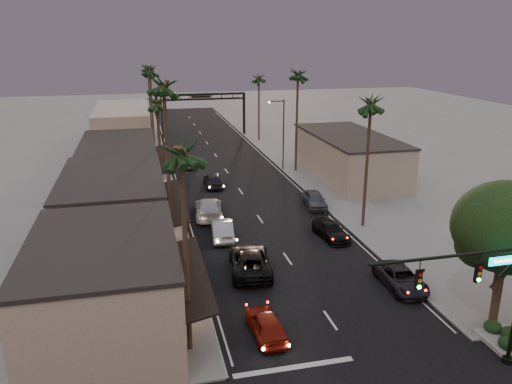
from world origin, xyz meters
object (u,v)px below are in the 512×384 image
oncoming_red (266,324)px  oncoming_pickup (250,261)px  oncoming_silver (222,229)px  palm_lb (163,82)px  corner_tree (509,231)px  palm_far (148,66)px  curbside_near (401,278)px  palm_la (181,146)px  palm_rc (259,76)px  curbside_black (331,230)px  palm_lc (157,100)px  palm_rb (298,71)px  palm_ld (150,68)px  streetlight_right (281,129)px  palm_ra (371,99)px  arch (201,104)px  traffic_signal (489,280)px  streetlight_left (164,117)px

oncoming_red → oncoming_pickup: 8.18m
oncoming_pickup → oncoming_silver: size_ratio=1.25×
palm_lb → oncoming_silver: palm_lb is taller
corner_tree → oncoming_silver: corner_tree is taller
palm_far → curbside_near: (14.50, -65.17, -10.75)m
palm_la → oncoming_red: bearing=5.0°
oncoming_red → curbside_near: 10.95m
palm_rc → curbside_black: size_ratio=2.59×
palm_lb → palm_rc: size_ratio=1.25×
palm_lc → oncoming_pickup: palm_lc is taller
palm_rb → palm_rc: (0.00, 20.00, -1.95)m
palm_ld → palm_far: 23.02m
palm_lc → oncoming_silver: (4.37, -11.69, -9.66)m
palm_rb → palm_far: 37.98m
streetlight_right → palm_ra: (1.68, -21.00, 6.11)m
arch → palm_rb: size_ratio=1.07×
traffic_signal → arch: (-5.69, 66.00, 0.45)m
palm_rb → oncoming_silver: (-12.83, -19.69, -11.61)m
streetlight_right → palm_ra: 21.94m
streetlight_right → curbside_near: streetlight_right is taller
streetlight_right → curbside_near: (-0.72, -32.17, -4.64)m
corner_tree → streetlight_left: bearing=108.0°
traffic_signal → oncoming_red: bearing=151.4°
streetlight_right → streetlight_left: size_ratio=1.00×
palm_lc → curbside_black: palm_lc is taller
traffic_signal → palm_rb: palm_rb is taller
palm_la → palm_rc: size_ratio=1.08×
palm_rb → curbside_near: palm_rb is taller
palm_far → palm_lb: bearing=-90.3°
palm_la → curbside_black: (13.38, 13.19, -10.76)m
traffic_signal → palm_la: bearing=160.7°
traffic_signal → palm_far: (-13.99, 74.00, 6.36)m
palm_far → oncoming_red: (4.10, -68.61, -10.71)m
oncoming_silver → palm_rb: bearing=-117.5°
palm_ld → curbside_near: 46.20m
streetlight_right → palm_lb: 28.89m
oncoming_pickup → curbside_black: 9.34m
oncoming_pickup → curbside_black: (8.09, 4.67, -0.17)m
streetlight_left → arch: bearing=60.0°
palm_rc → palm_far: size_ratio=0.92×
palm_la → palm_rc: palm_la is taller
palm_la → palm_far: size_ratio=1.00×
oncoming_pickup → oncoming_silver: oncoming_pickup is taller
palm_lb → oncoming_red: size_ratio=3.54×
palm_lb → curbside_near: (14.80, -9.17, -12.69)m
streetlight_left → oncoming_pickup: bearing=-84.9°
palm_lb → palm_rc: 45.48m
corner_tree → palm_rc: palm_rc is taller
palm_la → oncoming_silver: bearing=74.1°
palm_lb → traffic_signal: bearing=-51.6°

